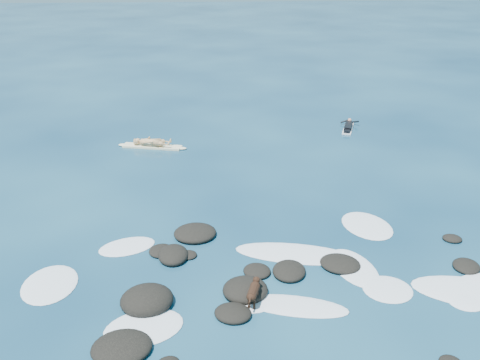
{
  "coord_description": "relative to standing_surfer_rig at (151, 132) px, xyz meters",
  "views": [
    {
      "loc": [
        -1.59,
        -14.33,
        9.07
      ],
      "look_at": [
        -0.5,
        4.0,
        0.9
      ],
      "focal_mm": 40.0,
      "sensor_mm": 36.0,
      "label": 1
    }
  ],
  "objects": [
    {
      "name": "standing_surfer_rig",
      "position": [
        0.0,
        0.0,
        0.0
      ],
      "size": [
        3.41,
        1.19,
        1.95
      ],
      "rotation": [
        0.0,
        0.0,
        -0.22
      ],
      "color": "#F0EAC0",
      "rests_on": "ground"
    },
    {
      "name": "reef_rocks",
      "position": [
        2.93,
        -11.57,
        -0.66
      ],
      "size": [
        11.47,
        7.59,
        0.61
      ],
      "color": "black",
      "rests_on": "ground"
    },
    {
      "name": "ground",
      "position": [
        4.39,
        -10.14,
        -0.77
      ],
      "size": [
        160.0,
        160.0,
        0.0
      ],
      "primitive_type": "plane",
      "color": "#0A2642",
      "rests_on": "ground"
    },
    {
      "name": "paddling_surfer_rig",
      "position": [
        10.15,
        2.19,
        -0.64
      ],
      "size": [
        1.28,
        2.22,
        0.39
      ],
      "rotation": [
        0.0,
        0.0,
        1.24
      ],
      "color": "white",
      "rests_on": "ground"
    },
    {
      "name": "dog",
      "position": [
        3.88,
        -12.53,
        -0.31
      ],
      "size": [
        0.47,
        1.07,
        0.69
      ],
      "rotation": [
        0.0,
        0.0,
        1.28
      ],
      "color": "black",
      "rests_on": "ground"
    },
    {
      "name": "breaking_foam",
      "position": [
        6.11,
        -11.45,
        -0.76
      ],
      "size": [
        14.96,
        7.28,
        0.12
      ],
      "color": "white",
      "rests_on": "ground"
    }
  ]
}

